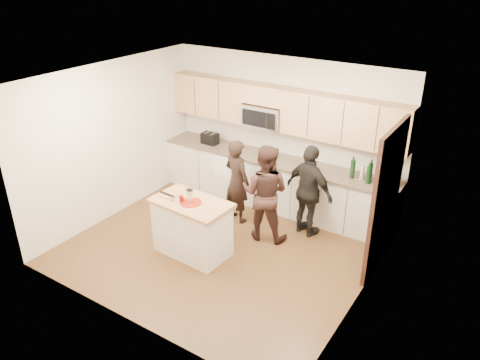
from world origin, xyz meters
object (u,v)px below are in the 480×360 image
Objects in this scene: island at (192,227)px; woman_center at (265,193)px; woman_right at (309,191)px; woman_left at (237,181)px; toaster at (210,138)px.

woman_center is (0.70, 1.01, 0.35)m from island.
woman_left is at bearing 26.84° from woman_right.
island is 0.77× the size of woman_center.
toaster is 0.20× the size of woman_right.
woman_left is 0.95× the size of woman_right.
woman_right reaches higher than island.
woman_center is at bearing 56.62° from woman_right.
toaster is 1.41m from woman_left.
island is 1.27m from woman_left.
toaster is 0.19× the size of woman_center.
woman_right is at bearing 53.26° from island.
toaster is 2.45m from woman_right.
island is 1.27m from woman_center.
toaster is at bearing 122.45° from island.
woman_right is (0.55, 0.47, -0.03)m from woman_center.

